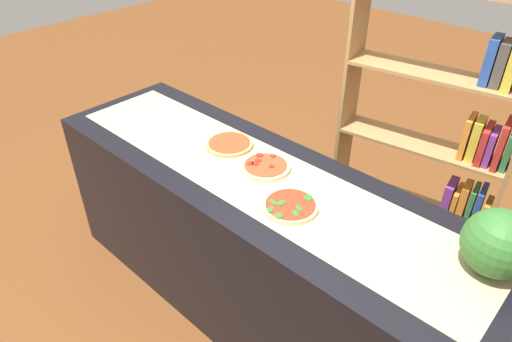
{
  "coord_description": "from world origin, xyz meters",
  "views": [
    {
      "loc": [
        1.22,
        -1.31,
        2.15
      ],
      "look_at": [
        0.0,
        0.0,
        0.92
      ],
      "focal_mm": 32.21,
      "sensor_mm": 36.0,
      "label": 1
    }
  ],
  "objects": [
    {
      "name": "ground_plane",
      "position": [
        0.0,
        0.0,
        0.0
      ],
      "size": [
        12.0,
        12.0,
        0.0
      ],
      "primitive_type": "plane",
      "color": "brown"
    },
    {
      "name": "counter",
      "position": [
        0.0,
        0.0,
        0.45
      ],
      "size": [
        2.41,
        0.72,
        0.9
      ],
      "primitive_type": "cube",
      "color": "black",
      "rests_on": "ground_plane"
    },
    {
      "name": "parchment_paper",
      "position": [
        0.0,
        0.0,
        0.91
      ],
      "size": [
        2.27,
        0.48,
        0.0
      ],
      "primitive_type": "cube",
      "color": "tan",
      "rests_on": "counter"
    },
    {
      "name": "pizza_plain_0",
      "position": [
        -0.28,
        0.1,
        0.92
      ],
      "size": [
        0.25,
        0.25,
        0.02
      ],
      "color": "tan",
      "rests_on": "parchment_paper"
    },
    {
      "name": "pizza_pepperoni_1",
      "position": [
        -0.0,
        0.07,
        0.92
      ],
      "size": [
        0.24,
        0.24,
        0.02
      ],
      "color": "#E5C17F",
      "rests_on": "parchment_paper"
    },
    {
      "name": "pizza_spinach_2",
      "position": [
        0.28,
        -0.08,
        0.92
      ],
      "size": [
        0.24,
        0.24,
        0.03
      ],
      "color": "#E5C17F",
      "rests_on": "parchment_paper"
    },
    {
      "name": "watermelon",
      "position": [
        1.04,
        0.14,
        1.03
      ],
      "size": [
        0.25,
        0.25,
        0.25
      ],
      "primitive_type": "sphere",
      "color": "#2D6628",
      "rests_on": "counter"
    },
    {
      "name": "bookshelf",
      "position": [
        0.54,
        0.93,
        0.84
      ],
      "size": [
        0.95,
        0.36,
        1.67
      ],
      "color": "#A87A47",
      "rests_on": "ground_plane"
    }
  ]
}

